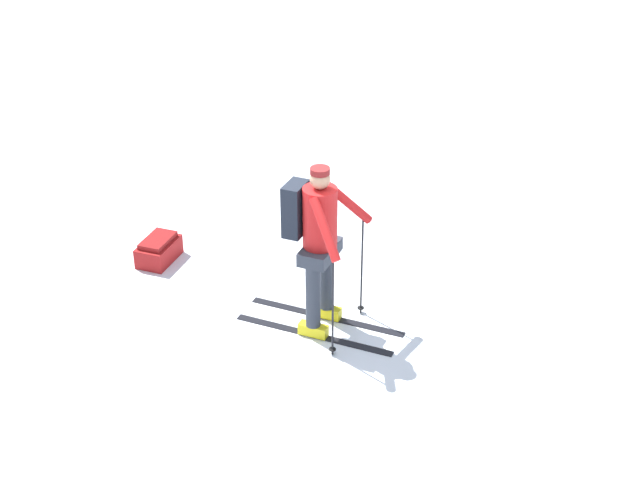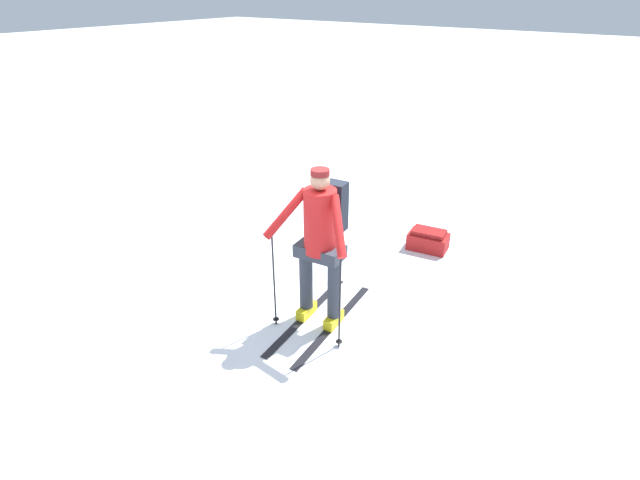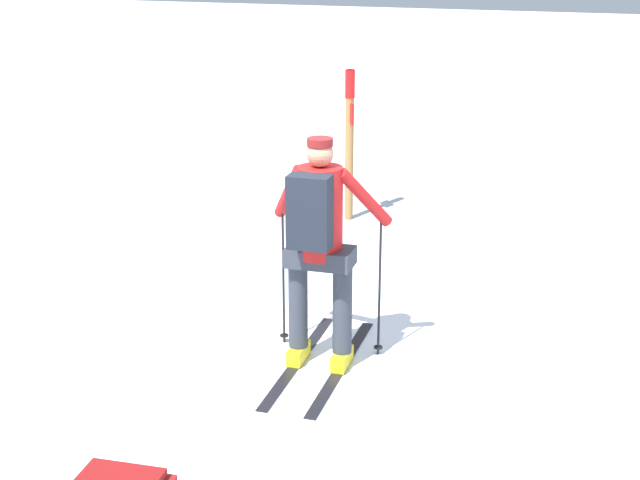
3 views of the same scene
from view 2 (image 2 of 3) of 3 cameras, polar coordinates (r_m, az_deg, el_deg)
The scene contains 3 objects.
ground_plane at distance 5.86m, azimuth -1.76°, elevation -8.25°, with size 80.00×80.00×0.00m, color white.
skier at distance 5.21m, azimuth 0.15°, elevation 0.33°, with size 1.75×0.98×1.80m.
dropped_backpack at distance 7.28m, azimuth 12.25°, elevation -0.01°, with size 0.43×0.60×0.30m.
Camera 2 is at (3.76, 2.93, 3.41)m, focal length 28.00 mm.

